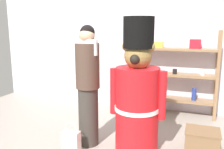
{
  "coord_description": "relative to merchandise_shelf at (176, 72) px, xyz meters",
  "views": [
    {
      "loc": [
        1.07,
        -2.51,
        1.61
      ],
      "look_at": [
        0.02,
        0.38,
        1.0
      ],
      "focal_mm": 39.09,
      "sensor_mm": 36.0,
      "label": 1
    }
  ],
  "objects": [
    {
      "name": "person_shopper",
      "position": [
        -0.98,
        -1.63,
        0.06
      ],
      "size": [
        0.33,
        0.32,
        1.63
      ],
      "color": "#38332D",
      "rests_on": "ground_plane"
    },
    {
      "name": "shopping_bag",
      "position": [
        -1.07,
        -1.96,
        -0.63
      ],
      "size": [
        0.22,
        0.12,
        0.43
      ],
      "color": "silver",
      "rests_on": "ground_plane"
    },
    {
      "name": "back_wall",
      "position": [
        -0.68,
        0.22,
        0.51
      ],
      "size": [
        6.4,
        0.12,
        2.6
      ],
      "primitive_type": "cube",
      "color": "silver",
      "rests_on": "ground_plane"
    },
    {
      "name": "merchandise_shelf",
      "position": [
        0.0,
        0.0,
        0.0
      ],
      "size": [
        1.47,
        0.35,
        1.55
      ],
      "color": "#93704C",
      "rests_on": "ground_plane"
    },
    {
      "name": "teddy_bear_guard",
      "position": [
        -0.32,
        -1.57,
        -0.05
      ],
      "size": [
        0.73,
        0.58,
        1.73
      ],
      "color": "red",
      "rests_on": "ground_plane"
    },
    {
      "name": "display_crate",
      "position": [
        0.5,
        -1.3,
        -0.65
      ],
      "size": [
        0.44,
        0.35,
        0.28
      ],
      "color": "brown",
      "rests_on": "ground_plane"
    }
  ]
}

